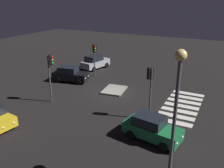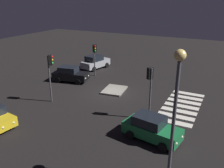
{
  "view_description": "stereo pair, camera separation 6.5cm",
  "coord_description": "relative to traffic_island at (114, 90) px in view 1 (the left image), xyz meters",
  "views": [
    {
      "loc": [
        -21.5,
        -10.94,
        9.83
      ],
      "look_at": [
        0.0,
        0.0,
        1.0
      ],
      "focal_mm": 38.65,
      "sensor_mm": 36.0,
      "label": 1
    },
    {
      "loc": [
        -21.47,
        -11.0,
        9.83
      ],
      "look_at": [
        0.0,
        0.0,
        1.0
      ],
      "focal_mm": 38.65,
      "sensor_mm": 36.0,
      "label": 2
    }
  ],
  "objects": [
    {
      "name": "car_black",
      "position": [
        0.38,
        6.19,
        0.82
      ],
      "size": [
        2.65,
        4.49,
        1.85
      ],
      "rotation": [
        0.0,
        0.0,
        -1.36
      ],
      "color": "black",
      "rests_on": "ground"
    },
    {
      "name": "ground_plane",
      "position": [
        -0.6,
        -0.02,
        -0.09
      ],
      "size": [
        80.0,
        80.0,
        0.0
      ],
      "primitive_type": "plane",
      "color": "black"
    },
    {
      "name": "car_green",
      "position": [
        -7.29,
        -6.63,
        0.8
      ],
      "size": [
        2.48,
        4.37,
        1.82
      ],
      "rotation": [
        0.0,
        0.0,
        -1.74
      ],
      "color": "#196B38",
      "rests_on": "ground"
    },
    {
      "name": "traffic_light_north",
      "position": [
        3.55,
        4.57,
        3.06
      ],
      "size": [
        0.54,
        0.53,
        4.15
      ],
      "rotation": [
        0.0,
        0.0,
        -2.31
      ],
      "color": "#47474C",
      "rests_on": "ground"
    },
    {
      "name": "traffic_island",
      "position": [
        0.0,
        0.0,
        0.0
      ],
      "size": [
        3.2,
        2.57,
        0.18
      ],
      "color": "gray",
      "rests_on": "ground"
    },
    {
      "name": "car_silver",
      "position": [
        6.61,
        6.36,
        0.85
      ],
      "size": [
        4.65,
        2.77,
        1.92
      ],
      "rotation": [
        0.0,
        0.0,
        -0.22
      ],
      "color": "#9EA0A5",
      "rests_on": "ground"
    },
    {
      "name": "traffic_light_south",
      "position": [
        -4.3,
        -5.37,
        3.3
      ],
      "size": [
        0.54,
        0.53,
        4.48
      ],
      "rotation": [
        0.0,
        0.0,
        0.96
      ],
      "color": "#47474C",
      "rests_on": "ground"
    },
    {
      "name": "crosswalk_near",
      "position": [
        -0.6,
        -7.44,
        -0.08
      ],
      "size": [
        7.6,
        3.2,
        0.02
      ],
      "color": "silver",
      "rests_on": "ground"
    },
    {
      "name": "traffic_light_west",
      "position": [
        -5.24,
        4.17,
        3.44
      ],
      "size": [
        0.53,
        0.54,
        4.67
      ],
      "rotation": [
        0.0,
        0.0,
        -0.73
      ],
      "color": "#47474C",
      "rests_on": "ground"
    },
    {
      "name": "street_lamp",
      "position": [
        -11.2,
        -8.91,
        5.1
      ],
      "size": [
        0.56,
        0.56,
        7.6
      ],
      "color": "#47474C",
      "rests_on": "ground"
    }
  ]
}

